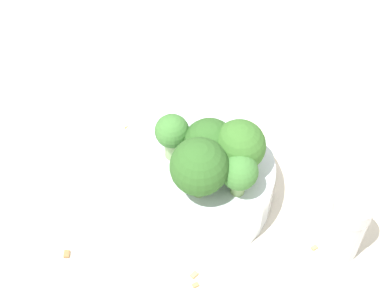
% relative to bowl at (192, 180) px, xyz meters
% --- Properties ---
extents(ground_plane, '(3.00, 3.00, 0.00)m').
position_rel_bowl_xyz_m(ground_plane, '(0.00, 0.00, -0.03)').
color(ground_plane, beige).
extents(bowl, '(0.16, 0.16, 0.05)m').
position_rel_bowl_xyz_m(bowl, '(0.00, 0.00, 0.00)').
color(bowl, silver).
rests_on(bowl, ground_plane).
extents(broccoli_floret_0, '(0.03, 0.03, 0.05)m').
position_rel_bowl_xyz_m(broccoli_floret_0, '(-0.00, -0.02, 0.06)').
color(broccoli_floret_0, '#8EB770').
rests_on(broccoli_floret_0, bowl).
extents(broccoli_floret_1, '(0.05, 0.05, 0.06)m').
position_rel_bowl_xyz_m(broccoli_floret_1, '(-0.02, 0.04, 0.06)').
color(broccoli_floret_1, '#7A9E5B').
rests_on(broccoli_floret_1, bowl).
extents(broccoli_floret_2, '(0.04, 0.04, 0.05)m').
position_rel_bowl_xyz_m(broccoli_floret_2, '(0.00, 0.05, 0.06)').
color(broccoli_floret_2, '#7A9E5B').
rests_on(broccoli_floret_2, bowl).
extents(broccoli_floret_3, '(0.05, 0.05, 0.07)m').
position_rel_bowl_xyz_m(broccoli_floret_3, '(0.02, 0.02, 0.07)').
color(broccoli_floret_3, '#7A9E5B').
rests_on(broccoli_floret_3, bowl).
extents(broccoli_floret_4, '(0.05, 0.05, 0.05)m').
position_rel_bowl_xyz_m(broccoli_floret_4, '(-0.01, 0.01, 0.05)').
color(broccoli_floret_4, '#7A9E5B').
rests_on(broccoli_floret_4, bowl).
extents(pepper_shaker, '(0.04, 0.04, 0.08)m').
position_rel_bowl_xyz_m(pepper_shaker, '(-0.03, 0.15, 0.02)').
color(pepper_shaker, '#B2B7BC').
rests_on(pepper_shaker, ground_plane).
extents(almond_crumb_0, '(0.01, 0.01, 0.01)m').
position_rel_bowl_xyz_m(almond_crumb_0, '(-0.02, 0.13, -0.02)').
color(almond_crumb_0, tan).
rests_on(almond_crumb_0, ground_plane).
extents(almond_crumb_1, '(0.01, 0.01, 0.01)m').
position_rel_bowl_xyz_m(almond_crumb_1, '(0.13, -0.06, -0.02)').
color(almond_crumb_1, olive).
rests_on(almond_crumb_1, ground_plane).
extents(almond_crumb_2, '(0.01, 0.01, 0.01)m').
position_rel_bowl_xyz_m(almond_crumb_2, '(0.07, 0.05, -0.02)').
color(almond_crumb_2, tan).
rests_on(almond_crumb_2, ground_plane).
extents(almond_crumb_3, '(0.01, 0.01, 0.01)m').
position_rel_bowl_xyz_m(almond_crumb_3, '(0.08, 0.06, -0.02)').
color(almond_crumb_3, '#AD7F4C').
rests_on(almond_crumb_3, ground_plane).
extents(almond_crumb_4, '(0.01, 0.01, 0.01)m').
position_rel_bowl_xyz_m(almond_crumb_4, '(-0.03, -0.11, -0.02)').
color(almond_crumb_4, olive).
rests_on(almond_crumb_4, ground_plane).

